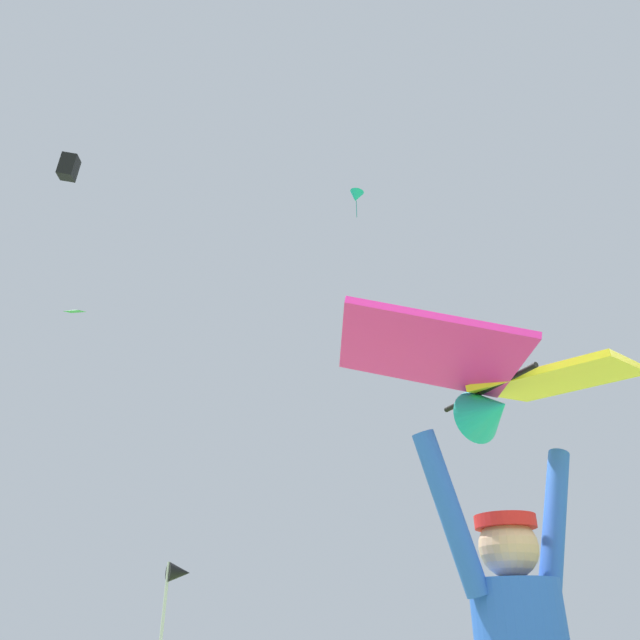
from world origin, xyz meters
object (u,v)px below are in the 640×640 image
(distant_kite_teal_overhead_distant, at_px, (356,196))
(marker_flag, at_px, (176,585))
(held_stunt_kite, at_px, (496,380))
(distant_kite_black_low_left, at_px, (69,167))
(distant_kite_green_mid_right, at_px, (75,311))

(distant_kite_teal_overhead_distant, relative_size, marker_flag, 0.77)
(held_stunt_kite, bearing_deg, distant_kite_teal_overhead_distant, 59.02)
(distant_kite_black_low_left, distance_m, marker_flag, 27.16)
(distant_kite_green_mid_right, distance_m, distant_kite_teal_overhead_distant, 13.47)
(marker_flag, bearing_deg, distant_kite_green_mid_right, 92.48)
(held_stunt_kite, distance_m, marker_flag, 6.30)
(held_stunt_kite, distance_m, distant_kite_black_low_left, 31.39)
(distant_kite_black_low_left, distance_m, distant_kite_green_mid_right, 8.49)
(distant_kite_teal_overhead_distant, height_order, marker_flag, distant_kite_teal_overhead_distant)
(marker_flag, bearing_deg, distant_kite_black_low_left, 97.24)
(distant_kite_black_low_left, height_order, distant_kite_green_mid_right, distant_kite_black_low_left)
(held_stunt_kite, xyz_separation_m, distant_kite_green_mid_right, (-0.26, 23.26, 11.33))
(held_stunt_kite, relative_size, distant_kite_black_low_left, 1.18)
(distant_kite_black_low_left, bearing_deg, marker_flag, -82.76)
(held_stunt_kite, relative_size, distant_kite_teal_overhead_distant, 1.06)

